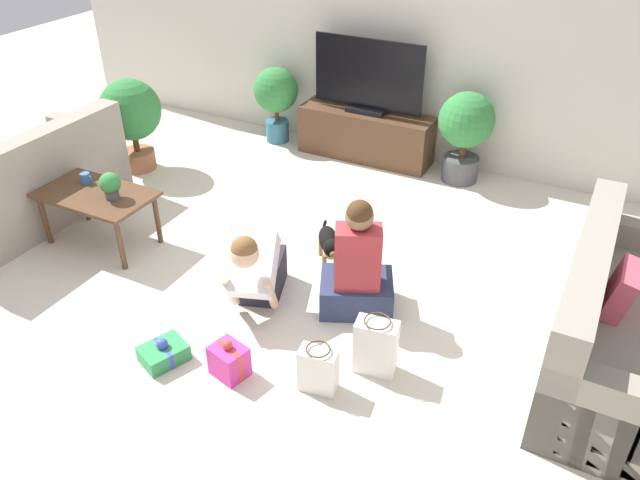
{
  "coord_description": "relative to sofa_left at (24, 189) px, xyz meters",
  "views": [
    {
      "loc": [
        2.11,
        -3.36,
        2.9
      ],
      "look_at": [
        0.37,
        0.03,
        0.45
      ],
      "focal_mm": 35.0,
      "sensor_mm": 36.0,
      "label": 1
    }
  ],
  "objects": [
    {
      "name": "gift_box_a",
      "position": [
        2.69,
        -0.79,
        -0.2
      ],
      "size": [
        0.26,
        0.23,
        0.27
      ],
      "rotation": [
        0.0,
        0.0,
        -0.26
      ],
      "color": "#CC3389",
      "rests_on": "ground_plane"
    },
    {
      "name": "gift_bag_a",
      "position": [
        3.5,
        -0.33,
        -0.12
      ],
      "size": [
        0.29,
        0.19,
        0.41
      ],
      "rotation": [
        0.0,
        0.0,
        0.15
      ],
      "color": "white",
      "rests_on": "ground_plane"
    },
    {
      "name": "coffee_table",
      "position": [
        0.86,
        0.02,
        0.11
      ],
      "size": [
        0.95,
        0.56,
        0.48
      ],
      "color": "brown",
      "rests_on": "ground_plane"
    },
    {
      "name": "gift_bag_b",
      "position": [
        3.25,
        -0.64,
        -0.16
      ],
      "size": [
        0.25,
        0.17,
        0.33
      ],
      "rotation": [
        0.0,
        0.0,
        0.14
      ],
      "color": "white",
      "rests_on": "ground_plane"
    },
    {
      "name": "potted_plant_corner_left",
      "position": [
        0.15,
        1.27,
        0.27
      ],
      "size": [
        0.61,
        0.61,
        0.95
      ],
      "color": "#A36042",
      "rests_on": "ground_plane"
    },
    {
      "name": "potted_plant_back_left",
      "position": [
        1.07,
        2.55,
        0.22
      ],
      "size": [
        0.49,
        0.49,
        0.84
      ],
      "color": "#336B84",
      "rests_on": "ground_plane"
    },
    {
      "name": "dog",
      "position": [
        2.71,
        0.6,
        -0.1
      ],
      "size": [
        0.34,
        0.43,
        0.32
      ],
      "rotation": [
        0.0,
        0.0,
        0.62
      ],
      "color": "black",
      "rests_on": "ground_plane"
    },
    {
      "name": "sofa_left",
      "position": [
        0.0,
        0.0,
        0.0
      ],
      "size": [
        0.85,
        1.85,
        0.87
      ],
      "rotation": [
        0.0,
        0.0,
        -1.57
      ],
      "color": "gray",
      "rests_on": "ground_plane"
    },
    {
      "name": "person_kneeling",
      "position": [
        2.47,
        -0.1,
        0.01
      ],
      "size": [
        0.54,
        0.79,
        0.75
      ],
      "rotation": [
        0.0,
        0.0,
        0.34
      ],
      "color": "#23232D",
      "rests_on": "ground_plane"
    },
    {
      "name": "gift_box_b",
      "position": [
        2.23,
        -0.88,
        -0.25
      ],
      "size": [
        0.32,
        0.35,
        0.18
      ],
      "rotation": [
        0.0,
        0.0,
        -0.39
      ],
      "color": "#2D934C",
      "rests_on": "ground_plane"
    },
    {
      "name": "sofa_right",
      "position": [
        4.85,
        0.39,
        -0.0
      ],
      "size": [
        0.85,
        1.85,
        0.87
      ],
      "rotation": [
        0.0,
        0.0,
        1.57
      ],
      "color": "gray",
      "rests_on": "ground_plane"
    },
    {
      "name": "tv_console",
      "position": [
        2.14,
        2.6,
        -0.06
      ],
      "size": [
        1.43,
        0.41,
        0.51
      ],
      "color": "brown",
      "rests_on": "ground_plane"
    },
    {
      "name": "tabletop_plant",
      "position": [
        1.05,
        0.02,
        0.29
      ],
      "size": [
        0.17,
        0.17,
        0.22
      ],
      "color": "#4C4C51",
      "rests_on": "coffee_table"
    },
    {
      "name": "ground_plane",
      "position": [
        2.43,
        0.24,
        -0.31
      ],
      "size": [
        16.0,
        16.0,
        0.0
      ],
      "primitive_type": "plane",
      "color": "beige"
    },
    {
      "name": "tv",
      "position": [
        2.14,
        2.6,
        0.54
      ],
      "size": [
        1.17,
        0.2,
        0.76
      ],
      "color": "black",
      "rests_on": "tv_console"
    },
    {
      "name": "mug",
      "position": [
        0.67,
        0.12,
        0.21
      ],
      "size": [
        0.12,
        0.08,
        0.09
      ],
      "color": "#386BAD",
      "rests_on": "coffee_table"
    },
    {
      "name": "wall_back",
      "position": [
        2.43,
        2.87,
        0.99
      ],
      "size": [
        8.4,
        0.06,
        2.6
      ],
      "color": "beige",
      "rests_on": "ground_plane"
    },
    {
      "name": "person_sitting",
      "position": [
        3.13,
        0.19,
        0.02
      ],
      "size": [
        0.64,
        0.6,
        0.92
      ],
      "rotation": [
        0.0,
        0.0,
        3.57
      ],
      "color": "#283351",
      "rests_on": "ground_plane"
    },
    {
      "name": "potted_plant_back_right",
      "position": [
        3.2,
        2.55,
        0.24
      ],
      "size": [
        0.54,
        0.54,
        0.91
      ],
      "color": "#4C4C51",
      "rests_on": "ground_plane"
    }
  ]
}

